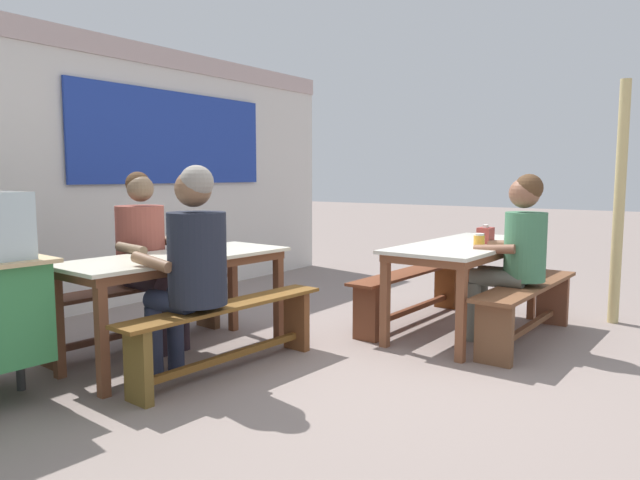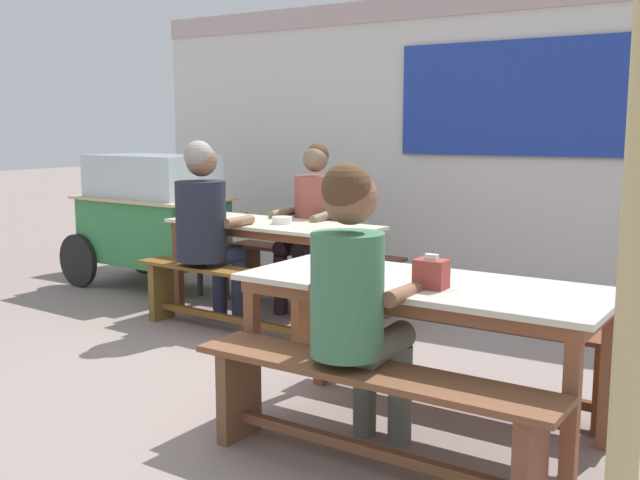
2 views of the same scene
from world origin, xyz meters
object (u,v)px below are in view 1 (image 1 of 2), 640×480
(dining_table_far, at_px, (178,266))
(bench_near_back, at_px, (410,289))
(person_center_facing, at_px, (146,248))
(tissue_box, at_px, (485,235))
(condiment_jar, at_px, (479,240))
(dining_table_near, at_px, (466,252))
(wooden_support_post, at_px, (619,203))
(person_left_back_turned, at_px, (191,259))
(bench_near_front, at_px, (527,302))
(bench_far_back, at_px, (138,305))
(soup_bowl, at_px, (191,250))
(bench_far_front, at_px, (228,328))
(person_near_front, at_px, (515,247))

(dining_table_far, bearing_deg, bench_near_back, -25.21)
(person_center_facing, distance_m, tissue_box, 2.69)
(tissue_box, relative_size, condiment_jar, 1.42)
(dining_table_near, bearing_deg, person_center_facing, 134.10)
(dining_table_near, height_order, condiment_jar, condiment_jar)
(tissue_box, xyz_separation_m, wooden_support_post, (0.95, -0.83, 0.25))
(dining_table_far, relative_size, condiment_jar, 15.74)
(person_left_back_turned, bearing_deg, tissue_box, -25.74)
(dining_table_far, height_order, bench_near_front, dining_table_far)
(dining_table_near, bearing_deg, bench_far_back, 133.75)
(dining_table_near, distance_m, bench_near_front, 0.62)
(tissue_box, distance_m, soup_bowl, 2.35)
(bench_far_front, height_order, bench_near_back, same)
(person_center_facing, height_order, condiment_jar, person_center_facing)
(bench_far_front, relative_size, bench_near_front, 0.99)
(bench_far_front, bearing_deg, bench_near_front, -36.64)
(bench_far_front, xyz_separation_m, bench_near_back, (1.89, -0.37, 0.00))
(person_left_back_turned, bearing_deg, wooden_support_post, -30.94)
(bench_far_back, xyz_separation_m, condiment_jar, (1.62, -2.06, 0.48))
(bench_far_back, height_order, person_near_front, person_near_front)
(wooden_support_post, bearing_deg, dining_table_far, 141.03)
(bench_far_back, distance_m, bench_near_front, 2.99)
(bench_near_front, height_order, wooden_support_post, wooden_support_post)
(person_left_back_turned, height_order, person_center_facing, person_left_back_turned)
(condiment_jar, bearing_deg, person_center_facing, 128.27)
(bench_far_front, height_order, bench_near_front, same)
(soup_bowl, bearing_deg, condiment_jar, -44.76)
(dining_table_near, bearing_deg, bench_far_front, 154.98)
(dining_table_far, distance_m, person_left_back_turned, 0.53)
(bench_far_back, bearing_deg, bench_far_front, -93.73)
(dining_table_near, distance_m, bench_near_back, 0.62)
(bench_near_back, height_order, soup_bowl, soup_bowl)
(dining_table_near, bearing_deg, person_left_back_turned, 156.02)
(dining_table_far, distance_m, person_near_front, 2.50)
(bench_far_front, relative_size, bench_near_back, 0.95)
(person_left_back_turned, xyz_separation_m, wooden_support_post, (3.16, -1.89, 0.27))
(dining_table_near, relative_size, bench_near_front, 1.06)
(dining_table_far, bearing_deg, bench_far_back, 86.27)
(wooden_support_post, bearing_deg, condiment_jar, 147.81)
(person_left_back_turned, xyz_separation_m, tissue_box, (2.20, -1.06, 0.02))
(soup_bowl, bearing_deg, bench_far_front, -106.01)
(bench_far_back, bearing_deg, soup_bowl, -82.25)
(person_left_back_turned, relative_size, soup_bowl, 9.13)
(person_near_front, height_order, person_center_facing, person_center_facing)
(dining_table_far, height_order, wooden_support_post, wooden_support_post)
(person_left_back_turned, bearing_deg, person_center_facing, 68.59)
(bench_near_front, xyz_separation_m, tissue_box, (0.11, 0.38, 0.49))
(dining_table_far, distance_m, wooden_support_post, 3.73)
(tissue_box, bearing_deg, condiment_jar, -169.61)
(dining_table_near, height_order, bench_near_front, dining_table_near)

